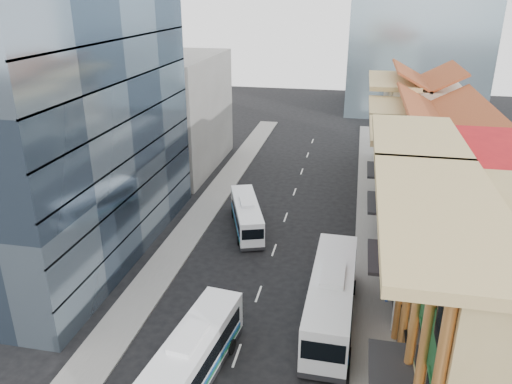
% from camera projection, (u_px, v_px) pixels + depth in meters
% --- Properties ---
extents(sidewalk_right, '(3.00, 90.00, 0.15)m').
position_uv_depth(sidewalk_right, '(372.00, 259.00, 42.40)').
color(sidewalk_right, slate).
rests_on(sidewalk_right, ground).
extents(sidewalk_left, '(3.00, 90.00, 0.15)m').
position_uv_depth(sidewalk_left, '(182.00, 240.00, 45.56)').
color(sidewalk_left, slate).
rests_on(sidewalk_left, ground).
extents(shophouse_tan, '(8.00, 14.00, 12.00)m').
position_uv_depth(shophouse_tan, '(506.00, 336.00, 23.72)').
color(shophouse_tan, tan).
rests_on(shophouse_tan, ground).
extents(shophouse_red, '(8.00, 10.00, 12.00)m').
position_uv_depth(shophouse_red, '(462.00, 227.00, 34.61)').
color(shophouse_red, '#AB1317').
rests_on(shophouse_red, ground).
extents(shophouse_cream_near, '(8.00, 9.00, 10.00)m').
position_uv_depth(shophouse_cream_near, '(441.00, 191.00, 43.62)').
color(shophouse_cream_near, silver).
rests_on(shophouse_cream_near, ground).
extents(shophouse_cream_mid, '(8.00, 9.00, 10.00)m').
position_uv_depth(shophouse_cream_mid, '(429.00, 159.00, 51.79)').
color(shophouse_cream_mid, silver).
rests_on(shophouse_cream_mid, ground).
extents(shophouse_cream_far, '(8.00, 12.00, 11.00)m').
position_uv_depth(shophouse_cream_far, '(420.00, 129.00, 61.13)').
color(shophouse_cream_far, silver).
rests_on(shophouse_cream_far, ground).
extents(office_tower, '(12.00, 26.00, 30.00)m').
position_uv_depth(office_tower, '(55.00, 77.00, 38.81)').
color(office_tower, '#39495B').
rests_on(office_tower, ground).
extents(office_block_far, '(10.00, 18.00, 14.00)m').
position_uv_depth(office_block_far, '(176.00, 113.00, 62.51)').
color(office_block_far, gray).
rests_on(office_block_far, ground).
extents(bus_left_near, '(3.84, 11.05, 3.47)m').
position_uv_depth(bus_left_near, '(190.00, 360.00, 28.40)').
color(bus_left_near, white).
rests_on(bus_left_near, ground).
extents(bus_left_far, '(5.20, 9.71, 3.05)m').
position_uv_depth(bus_left_far, '(247.00, 215.00, 47.30)').
color(bus_left_far, white).
rests_on(bus_left_far, ground).
extents(bus_right, '(3.14, 12.52, 4.00)m').
position_uv_depth(bus_right, '(331.00, 296.00, 33.83)').
color(bus_right, silver).
rests_on(bus_right, ground).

